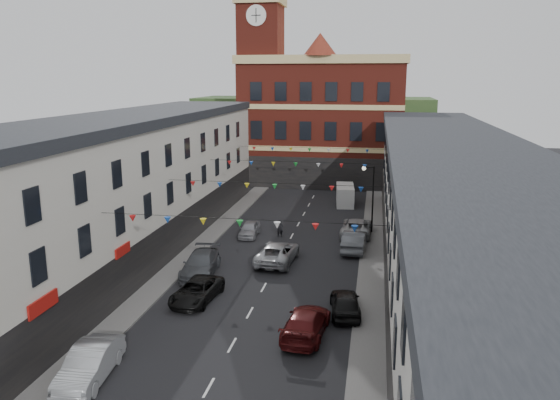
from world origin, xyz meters
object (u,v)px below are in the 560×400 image
Objects in this scene: car_right_c at (306,323)px; pedestrian at (280,229)px; white_van at (345,195)px; street_lamp at (370,190)px; car_left_b at (90,364)px; car_left_d at (200,264)px; car_left_c at (197,291)px; moving_car at (277,252)px; car_right_d at (345,303)px; car_right_e at (354,241)px; car_right_f at (357,227)px; car_left_e at (250,229)px.

pedestrian reaches higher than car_right_c.
street_lamp is at bearing -80.76° from white_van.
car_left_d is (0.68, 13.88, -0.01)m from car_left_b.
street_lamp is 19.95m from car_left_c.
white_van is 14.16m from pedestrian.
car_left_c is 8.71m from moving_car.
car_left_d is 0.98× the size of moving_car.
car_right_e is at bearing -96.83° from car_right_d.
car_right_c is at bearing -95.33° from white_van.
white_van is at bearing 104.20° from street_lamp.
moving_car is at bearing 66.89° from car_left_b.
car_right_f is (-1.05, -0.84, -3.14)m from street_lamp.
car_left_d is at bearing 50.23° from car_right_f.
car_left_d is 1.08× the size of car_right_e.
car_right_f is at bearing 42.70° from car_left_d.
street_lamp is 11.57m from white_van.
car_right_f is at bearing -86.71° from white_van.
car_right_e reaches higher than car_right_f.
street_lamp reaches higher than car_left_d.
street_lamp is 1.27× the size of white_van.
street_lamp is 1.44× the size of car_right_d.
car_right_f is at bearing -91.03° from car_right_c.
moving_car is (-6.55, -8.93, -3.14)m from street_lamp.
car_right_d is 16.09m from pedestrian.
car_left_d reaches higher than pedestrian.
car_right_c is (7.20, -3.40, 0.08)m from car_left_c.
car_left_c reaches higher than car_left_e.
white_van reaches higher than car_left_b.
moving_car is at bearing -67.81° from car_right_c.
car_right_f reaches higher than car_right_c.
car_left_c is 14.64m from pedestrian.
car_right_e is 16.06m from white_van.
car_left_c is at bearing 69.14° from moving_car.
street_lamp is 1.12× the size of car_left_d.
car_right_e is at bearing 57.04° from car_left_b.
car_right_d is (9.10, -14.54, 0.07)m from car_left_e.
car_left_c is 3.14× the size of pedestrian.
car_right_c is 0.92× the size of car_right_f.
car_left_b is at bearing 38.06° from car_right_c.
pedestrian is (3.86, 9.94, -0.03)m from car_left_d.
moving_car is (4.82, 3.47, -0.01)m from car_left_d.
street_lamp reaches higher than car_right_f.
car_left_d reaches higher than car_right_d.
moving_car reaches higher than car_right_c.
white_van reaches higher than car_left_e.
car_right_c is 1.21× the size of car_right_d.
moving_car is (-3.60, 11.33, 0.03)m from car_right_c.
car_left_d is 0.97× the size of car_right_f.
car_left_e is 0.68× the size of car_right_f.
car_right_f is at bearing -96.83° from car_right_d.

